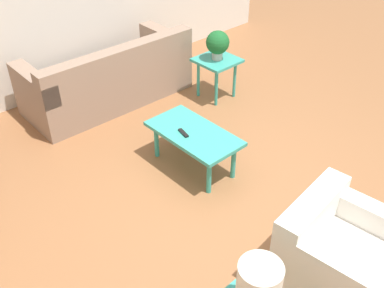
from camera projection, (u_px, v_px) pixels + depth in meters
The scene contains 8 objects.
ground_plane at pixel (233, 184), 4.65m from camera, with size 14.00×14.00×0.00m, color #8E5B38.
sofa at pixel (110, 79), 5.87m from camera, with size 0.96×2.18×0.85m.
armchair at pixel (337, 255), 3.50m from camera, with size 0.91×0.92×0.74m.
coffee_table at pixel (194, 136), 4.68m from camera, with size 1.01×0.54×0.45m.
side_table_plant at pixel (217, 65), 5.89m from camera, with size 0.51×0.51×0.55m.
potted_plant at pixel (218, 43), 5.71m from camera, with size 0.30×0.30×0.38m.
table_lamp at pixel (259, 283), 2.66m from camera, with size 0.27×0.27×0.43m.
remote_control at pixel (183, 133), 4.61m from camera, with size 0.16×0.07×0.02m.
Camera 1 is at (-2.32, 2.70, 3.05)m, focal length 42.00 mm.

